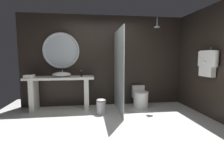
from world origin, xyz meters
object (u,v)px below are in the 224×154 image
hanging_bathrobe (207,62)px  folded_hand_towel (29,77)px  rain_shower_head (157,26)px  waste_bin (101,106)px  soap_dispenser (81,74)px  tumbler_cup (34,76)px  toilet (140,98)px  vessel_sink (62,74)px  round_wall_mirror (61,51)px

hanging_bathrobe → folded_hand_towel: 4.30m
hanging_bathrobe → folded_hand_towel: hanging_bathrobe is taller
rain_shower_head → waste_bin: bearing=-162.8°
rain_shower_head → waste_bin: 2.66m
soap_dispenser → tumbler_cup: bearing=-178.3°
soap_dispenser → folded_hand_towel: soap_dispenser is taller
tumbler_cup → waste_bin: bearing=-16.4°
rain_shower_head → toilet: bearing=-179.7°
soap_dispenser → toilet: soap_dispenser is taller
vessel_sink → soap_dispenser: (0.51, 0.03, 0.01)m
toilet → waste_bin: (-1.15, -0.49, -0.07)m
waste_bin → tumbler_cup: bearing=163.6°
round_wall_mirror → toilet: size_ratio=1.73×
round_wall_mirror → waste_bin: size_ratio=2.62×
soap_dispenser → round_wall_mirror: 0.88m
soap_dispenser → rain_shower_head: bearing=-1.2°
rain_shower_head → folded_hand_towel: rain_shower_head is taller
tumbler_cup → round_wall_mirror: bearing=25.4°
rain_shower_head → toilet: rain_shower_head is taller
soap_dispenser → waste_bin: 1.06m
tumbler_cup → waste_bin: 1.92m
vessel_sink → hanging_bathrobe: size_ratio=0.73×
vessel_sink → tumbler_cup: (-0.70, -0.00, -0.02)m
waste_bin → hanging_bathrobe: bearing=-12.6°
hanging_bathrobe → toilet: size_ratio=1.14×
waste_bin → folded_hand_towel: 1.95m
toilet → soap_dispenser: bearing=178.4°
rain_shower_head → hanging_bathrobe: size_ratio=0.41×
vessel_sink → hanging_bathrobe: hanging_bathrobe is taller
vessel_sink → toilet: size_ratio=0.83×
folded_hand_towel → vessel_sink: bearing=12.4°
vessel_sink → rain_shower_head: size_ratio=1.76×
folded_hand_towel → toilet: bearing=3.1°
soap_dispenser → waste_bin: soap_dispenser is taller
round_wall_mirror → hanging_bathrobe: round_wall_mirror is taller
rain_shower_head → hanging_bathrobe: 1.64m
round_wall_mirror → folded_hand_towel: bearing=-146.7°
soap_dispenser → toilet: 1.79m
vessel_sink → waste_bin: vessel_sink is taller
vessel_sink → round_wall_mirror: round_wall_mirror is taller
tumbler_cup → waste_bin: (1.70, -0.50, -0.74)m
vessel_sink → tumbler_cup: 0.70m
waste_bin → vessel_sink: bearing=153.4°
rain_shower_head → soap_dispenser: bearing=178.8°
round_wall_mirror → vessel_sink: bearing=-82.1°
vessel_sink → tumbler_cup: vessel_sink is taller
rain_shower_head → folded_hand_towel: (-3.37, -0.16, -1.33)m
toilet → folded_hand_towel: bearing=-176.9°
hanging_bathrobe → vessel_sink: bearing=163.0°
vessel_sink → folded_hand_towel: vessel_sink is taller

